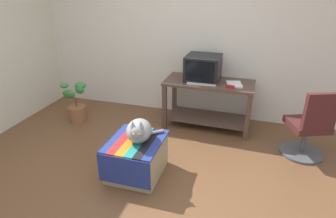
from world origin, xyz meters
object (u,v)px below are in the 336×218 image
keyboard (202,83)px  stapler (230,87)px  ottoman_with_blanket (136,157)px  cat (139,131)px  tv_monitor (203,68)px  potted_plant (77,105)px  office_chair (309,129)px  desk (208,96)px  book (234,84)px

keyboard → stapler: size_ratio=3.64×
ottoman_with_blanket → cat: size_ratio=1.43×
tv_monitor → keyboard: 0.24m
potted_plant → office_chair: office_chair is taller
tv_monitor → ottoman_with_blanket: 1.64m
desk → stapler: (0.31, -0.19, 0.25)m
desk → book: (0.35, -0.05, 0.24)m
cat → potted_plant: bearing=130.3°
book → office_chair: office_chair is taller
ottoman_with_blanket → stapler: size_ratio=6.03×
book → cat: 1.58m
book → stapler: size_ratio=2.30×
ottoman_with_blanket → cat: (0.04, 0.02, 0.33)m
keyboard → potted_plant: keyboard is taller
book → potted_plant: book is taller
ottoman_with_blanket → potted_plant: (-1.41, 1.01, 0.02)m
potted_plant → stapler: size_ratio=5.44×
keyboard → office_chair: office_chair is taller
tv_monitor → keyboard: (0.02, -0.17, -0.16)m
keyboard → cat: size_ratio=0.86×
keyboard → book: 0.44m
potted_plant → office_chair: bearing=-1.5°
office_chair → book: bearing=-45.0°
desk → book: bearing=-7.0°
keyboard → cat: 1.32m
potted_plant → keyboard: bearing=7.4°
tv_monitor → ottoman_with_blanket: (-0.45, -1.43, -0.66)m
ottoman_with_blanket → desk: bearing=68.0°
book → ottoman_with_blanket: 1.69m
tv_monitor → book: 0.49m
stapler → book: bearing=-6.8°
keyboard → office_chair: size_ratio=0.45×
book → stapler: (-0.04, -0.14, 0.01)m
keyboard → book: (0.43, 0.08, -0.00)m
cat → potted_plant: cat is taller
tv_monitor → office_chair: tv_monitor is taller
keyboard → tv_monitor: bearing=93.9°
desk → cat: cat is taller
stapler → ottoman_with_blanket: bearing=153.3°
desk → office_chair: (1.30, -0.46, -0.09)m
ottoman_with_blanket → stapler: bearing=54.0°
stapler → keyboard: bearing=90.4°
desk → keyboard: size_ratio=3.14×
cat → office_chair: size_ratio=0.52×
potted_plant → ottoman_with_blanket: bearing=-35.5°
tv_monitor → book: tv_monitor is taller
tv_monitor → cat: bearing=-105.2°
office_chair → potted_plant: bearing=-23.3°
tv_monitor → book: (0.45, -0.10, -0.16)m
cat → office_chair: office_chair is taller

